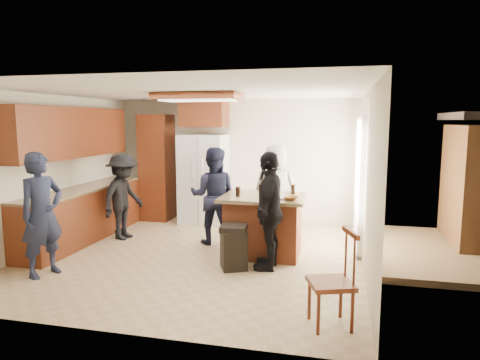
% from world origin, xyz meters
% --- Properties ---
extents(room_shell, '(8.00, 5.20, 5.00)m').
position_xyz_m(room_shell, '(4.37, 1.64, 0.87)').
color(room_shell, tan).
rests_on(room_shell, ground).
extents(person_front_left, '(0.62, 0.72, 1.67)m').
position_xyz_m(person_front_left, '(-1.72, -1.25, 0.84)').
color(person_front_left, '#1C2238').
rests_on(person_front_left, ground).
extents(person_behind_left, '(0.86, 0.60, 1.64)m').
position_xyz_m(person_behind_left, '(0.07, 0.73, 0.82)').
color(person_behind_left, black).
rests_on(person_behind_left, ground).
extents(person_behind_right, '(0.86, 0.59, 1.68)m').
position_xyz_m(person_behind_right, '(1.06, 1.22, 0.84)').
color(person_behind_right, gray).
rests_on(person_behind_right, ground).
extents(person_side_right, '(0.50, 0.98, 1.66)m').
position_xyz_m(person_side_right, '(1.19, -0.30, 0.83)').
color(person_side_right, black).
rests_on(person_side_right, ground).
extents(person_counter, '(0.59, 1.03, 1.51)m').
position_xyz_m(person_counter, '(-1.55, 0.64, 0.75)').
color(person_counter, black).
rests_on(person_counter, ground).
extents(left_cabinetry, '(0.64, 3.00, 2.30)m').
position_xyz_m(left_cabinetry, '(-2.24, 0.40, 0.96)').
color(left_cabinetry, maroon).
rests_on(left_cabinetry, ground).
extents(back_wall_units, '(1.80, 0.60, 2.45)m').
position_xyz_m(back_wall_units, '(-1.33, 2.20, 1.38)').
color(back_wall_units, maroon).
rests_on(back_wall_units, ground).
extents(refrigerator, '(0.90, 0.76, 1.80)m').
position_xyz_m(refrigerator, '(-0.55, 2.12, 0.90)').
color(refrigerator, white).
rests_on(refrigerator, ground).
extents(kitchen_island, '(1.28, 1.03, 0.93)m').
position_xyz_m(kitchen_island, '(1.01, 0.30, 0.47)').
color(kitchen_island, '#9B4628').
rests_on(kitchen_island, ground).
extents(island_items, '(0.99, 0.70, 0.15)m').
position_xyz_m(island_items, '(1.24, 0.21, 0.97)').
color(island_items, silver).
rests_on(island_items, kitchen_island).
extents(trash_bin, '(0.45, 0.45, 0.63)m').
position_xyz_m(trash_bin, '(0.72, -0.44, 0.32)').
color(trash_bin, black).
rests_on(trash_bin, ground).
extents(spindle_chair, '(0.53, 0.53, 0.99)m').
position_xyz_m(spindle_chair, '(2.10, -1.86, 0.45)').
color(spindle_chair, maroon).
rests_on(spindle_chair, ground).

